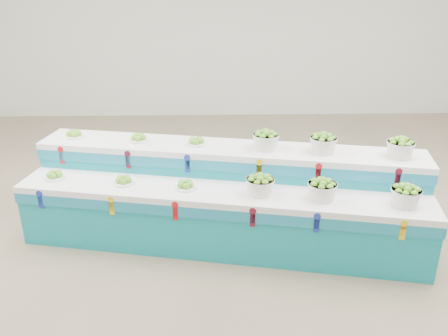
% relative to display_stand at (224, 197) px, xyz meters
% --- Properties ---
extents(ground, '(10.00, 10.00, 0.00)m').
position_rel_display_stand_xyz_m(ground, '(0.07, -0.05, -0.51)').
color(ground, '#72654F').
rests_on(ground, ground).
extents(back_wall, '(10.00, 0.00, 10.00)m').
position_rel_display_stand_xyz_m(back_wall, '(0.07, 4.95, 1.49)').
color(back_wall, silver).
rests_on(back_wall, ground).
extents(display_stand, '(4.60, 2.00, 1.02)m').
position_rel_display_stand_xyz_m(display_stand, '(0.00, 0.00, 0.00)').
color(display_stand, teal).
rests_on(display_stand, ground).
extents(plate_lower_left, '(0.27, 0.27, 0.10)m').
position_rel_display_stand_xyz_m(plate_lower_left, '(-1.90, 0.10, 0.26)').
color(plate_lower_left, white).
rests_on(plate_lower_left, display_stand).
extents(plate_lower_mid, '(0.27, 0.27, 0.10)m').
position_rel_display_stand_xyz_m(plate_lower_mid, '(-1.10, -0.06, 0.26)').
color(plate_lower_mid, white).
rests_on(plate_lower_mid, display_stand).
extents(plate_lower_right, '(0.27, 0.27, 0.10)m').
position_rel_display_stand_xyz_m(plate_lower_right, '(-0.42, -0.20, 0.26)').
color(plate_lower_right, white).
rests_on(plate_lower_right, display_stand).
extents(basket_lower_left, '(0.35, 0.35, 0.22)m').
position_rel_display_stand_xyz_m(basket_lower_left, '(0.37, -0.36, 0.32)').
color(basket_lower_left, silver).
rests_on(basket_lower_left, display_stand).
extents(basket_lower_mid, '(0.35, 0.35, 0.22)m').
position_rel_display_stand_xyz_m(basket_lower_mid, '(0.99, -0.48, 0.32)').
color(basket_lower_mid, silver).
rests_on(basket_lower_mid, display_stand).
extents(basket_lower_right, '(0.35, 0.35, 0.22)m').
position_rel_display_stand_xyz_m(basket_lower_right, '(1.78, -0.64, 0.32)').
color(basket_lower_right, silver).
rests_on(basket_lower_right, display_stand).
extents(plate_upper_left, '(0.27, 0.27, 0.10)m').
position_rel_display_stand_xyz_m(plate_upper_left, '(-1.79, 0.64, 0.56)').
color(plate_upper_left, white).
rests_on(plate_upper_left, display_stand).
extents(plate_upper_mid, '(0.27, 0.27, 0.10)m').
position_rel_display_stand_xyz_m(plate_upper_mid, '(-0.99, 0.48, 0.56)').
color(plate_upper_mid, white).
rests_on(plate_upper_mid, display_stand).
extents(plate_upper_right, '(0.27, 0.27, 0.10)m').
position_rel_display_stand_xyz_m(plate_upper_right, '(-0.31, 0.34, 0.56)').
color(plate_upper_right, white).
rests_on(plate_upper_right, display_stand).
extents(basket_upper_left, '(0.35, 0.35, 0.22)m').
position_rel_display_stand_xyz_m(basket_upper_left, '(0.47, 0.19, 0.62)').
color(basket_upper_left, silver).
rests_on(basket_upper_left, display_stand).
extents(basket_upper_mid, '(0.35, 0.35, 0.22)m').
position_rel_display_stand_xyz_m(basket_upper_mid, '(1.09, 0.06, 0.62)').
color(basket_upper_mid, silver).
rests_on(basket_upper_mid, display_stand).
extents(basket_upper_right, '(0.35, 0.35, 0.22)m').
position_rel_display_stand_xyz_m(basket_upper_right, '(1.89, -0.10, 0.62)').
color(basket_upper_right, silver).
rests_on(basket_upper_right, display_stand).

